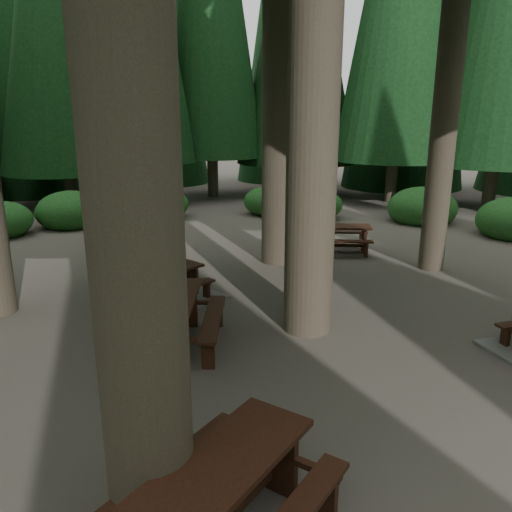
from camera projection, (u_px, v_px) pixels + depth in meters
name	position (u px, v px, depth m)	size (l,w,h in m)	color
ground	(272.00, 341.00, 8.36)	(80.00, 80.00, 0.00)	#585148
picnic_table_b	(173.00, 313.00, 8.07)	(2.28, 2.44, 0.84)	#32160F
picnic_table_c	(166.00, 291.00, 10.13)	(2.48, 2.28, 0.68)	gray
picnic_table_d	(340.00, 234.00, 13.87)	(2.14, 2.02, 0.73)	#32160F
picnic_table_e	(226.00, 486.00, 4.32)	(2.38, 2.25, 0.81)	#32160F
shrub_ring	(287.00, 298.00, 9.20)	(23.86, 24.64, 1.49)	#1D531C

